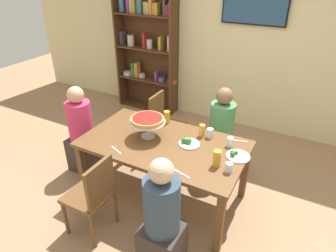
% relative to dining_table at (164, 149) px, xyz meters
% --- Properties ---
extents(ground_plane, '(12.00, 12.00, 0.00)m').
position_rel_dining_table_xyz_m(ground_plane, '(0.00, 0.00, -0.66)').
color(ground_plane, '#9E7A56').
extents(rear_partition, '(8.00, 0.12, 2.80)m').
position_rel_dining_table_xyz_m(rear_partition, '(0.00, 2.20, 0.74)').
color(rear_partition, beige).
rests_on(rear_partition, ground_plane).
extents(dining_table, '(1.73, 0.97, 0.74)m').
position_rel_dining_table_xyz_m(dining_table, '(0.00, 0.00, 0.00)').
color(dining_table, brown).
rests_on(dining_table, ground_plane).
extents(bookshelf, '(1.14, 0.30, 2.21)m').
position_rel_dining_table_xyz_m(bookshelf, '(-1.43, 2.02, 0.50)').
color(bookshelf, '#4C2D19').
rests_on(bookshelf, ground_plane).
extents(television, '(0.91, 0.05, 0.54)m').
position_rel_dining_table_xyz_m(television, '(0.29, 2.11, 1.24)').
color(television, black).
extents(diner_near_right, '(0.34, 0.34, 1.15)m').
position_rel_dining_table_xyz_m(diner_near_right, '(0.41, -0.78, -0.17)').
color(diner_near_right, '#382D28').
rests_on(diner_near_right, ground_plane).
extents(diner_head_west, '(0.34, 0.34, 1.15)m').
position_rel_dining_table_xyz_m(diner_head_west, '(-1.18, -0.00, -0.17)').
color(diner_head_west, '#382D28').
rests_on(diner_head_west, ground_plane).
extents(diner_far_right, '(0.34, 0.34, 1.15)m').
position_rel_dining_table_xyz_m(diner_far_right, '(0.38, 0.79, -0.17)').
color(diner_far_right, '#382D28').
rests_on(diner_far_right, ground_plane).
extents(chair_near_left, '(0.40, 0.40, 0.87)m').
position_rel_dining_table_xyz_m(chair_near_left, '(-0.35, -0.76, -0.17)').
color(chair_near_left, brown).
rests_on(chair_near_left, ground_plane).
extents(chair_far_left, '(0.40, 0.40, 0.87)m').
position_rel_dining_table_xyz_m(chair_far_left, '(-0.45, 0.82, -0.17)').
color(chair_far_left, brown).
rests_on(chair_far_left, ground_plane).
extents(deep_dish_pizza_stand, '(0.39, 0.39, 0.23)m').
position_rel_dining_table_xyz_m(deep_dish_pizza_stand, '(-0.21, 0.03, 0.28)').
color(deep_dish_pizza_stand, silver).
rests_on(deep_dish_pizza_stand, dining_table).
extents(salad_plate_near_diner, '(0.22, 0.22, 0.07)m').
position_rel_dining_table_xyz_m(salad_plate_near_diner, '(0.25, 0.09, 0.11)').
color(salad_plate_near_diner, white).
rests_on(salad_plate_near_diner, dining_table).
extents(salad_plate_far_diner, '(0.23, 0.23, 0.06)m').
position_rel_dining_table_xyz_m(salad_plate_far_diner, '(0.76, 0.11, 0.10)').
color(salad_plate_far_diner, white).
rests_on(salad_plate_far_diner, dining_table).
extents(beer_glass_amber_tall, '(0.07, 0.07, 0.16)m').
position_rel_dining_table_xyz_m(beer_glass_amber_tall, '(0.63, -0.12, 0.16)').
color(beer_glass_amber_tall, gold).
rests_on(beer_glass_amber_tall, dining_table).
extents(beer_glass_amber_short, '(0.07, 0.07, 0.15)m').
position_rel_dining_table_xyz_m(beer_glass_amber_short, '(-0.18, 0.41, 0.16)').
color(beer_glass_amber_short, gold).
rests_on(beer_glass_amber_short, dining_table).
extents(beer_glass_amber_spare, '(0.06, 0.06, 0.14)m').
position_rel_dining_table_xyz_m(beer_glass_amber_spare, '(0.31, 0.31, 0.15)').
color(beer_glass_amber_spare, gold).
rests_on(beer_glass_amber_spare, dining_table).
extents(water_glass_clear_near, '(0.07, 0.07, 0.11)m').
position_rel_dining_table_xyz_m(water_glass_clear_near, '(0.39, 0.33, 0.14)').
color(water_glass_clear_near, white).
rests_on(water_glass_clear_near, dining_table).
extents(water_glass_clear_far, '(0.07, 0.07, 0.09)m').
position_rel_dining_table_xyz_m(water_glass_clear_far, '(0.76, -0.16, 0.13)').
color(water_glass_clear_far, white).
rests_on(water_glass_clear_far, dining_table).
extents(water_glass_clear_spare, '(0.07, 0.07, 0.10)m').
position_rel_dining_table_xyz_m(water_glass_clear_spare, '(0.64, 0.26, 0.13)').
color(water_glass_clear_spare, white).
rests_on(water_glass_clear_spare, dining_table).
extents(cutlery_fork_near, '(0.17, 0.08, 0.00)m').
position_rel_dining_table_xyz_m(cutlery_fork_near, '(-0.35, -0.35, 0.09)').
color(cutlery_fork_near, silver).
rests_on(cutlery_fork_near, dining_table).
extents(cutlery_knife_near, '(0.18, 0.06, 0.00)m').
position_rel_dining_table_xyz_m(cutlery_knife_near, '(0.40, -0.39, 0.09)').
color(cutlery_knife_near, silver).
rests_on(cutlery_knife_near, dining_table).
extents(cutlery_fork_far, '(0.18, 0.07, 0.00)m').
position_rel_dining_table_xyz_m(cutlery_fork_far, '(0.70, 0.40, 0.09)').
color(cutlery_fork_far, silver).
rests_on(cutlery_fork_far, dining_table).
extents(cutlery_knife_far, '(0.18, 0.04, 0.00)m').
position_rel_dining_table_xyz_m(cutlery_knife_far, '(-0.40, 0.37, 0.09)').
color(cutlery_knife_far, silver).
rests_on(cutlery_knife_far, dining_table).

